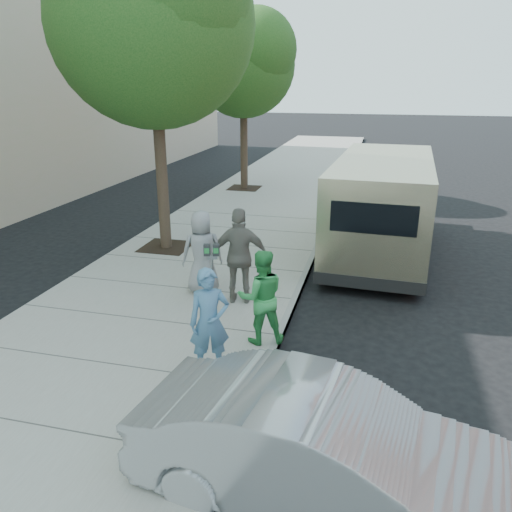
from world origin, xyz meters
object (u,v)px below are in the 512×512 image
Objects in this scene: person_officer at (209,322)px; person_green_shirt at (261,297)px; parking_meter at (212,264)px; tree_near at (154,15)px; person_striped_polo at (240,256)px; sedan at (325,453)px; person_gray_shirt at (202,252)px; van at (382,204)px; tree_far at (245,60)px.

person_green_shirt is at bearing 39.15° from person_officer.
person_green_shirt is at bearing -50.00° from parking_meter.
person_officer is (2.95, -5.21, -4.60)m from tree_near.
sedan is at bearing 104.80° from person_striped_polo.
person_green_shirt is at bearing 109.27° from person_gray_shirt.
person_striped_polo is at bearing -118.94° from van.
person_striped_polo is (2.71, -10.35, -3.81)m from tree_far.
tree_near is at bearing 41.93° from sedan.
tree_near is 4.72× the size of person_officer.
tree_near is at bearing -163.03° from van.
tree_near reaches higher than van.
person_officer is 2.47m from person_striped_polo.
tree_near is at bearing -90.00° from tree_far.
person_officer is at bearing -77.04° from tree_far.
person_officer is at bearing 87.80° from person_gray_shirt.
tree_far is 12.88m from person_green_shirt.
van reaches higher than person_gray_shirt.
tree_near is 5.50m from person_gray_shirt.
parking_meter is 0.33× the size of sedan.
person_striped_polo is (-2.12, 4.38, 0.41)m from sedan.
person_gray_shirt is at bearing -69.16° from person_green_shirt.
tree_near is 6.06m from parking_meter.
tree_far is 11.36m from person_striped_polo.
van is 4.14× the size of person_officer.
person_green_shirt is at bearing 32.68° from sedan.
tree_near is 1.87× the size of sedan.
tree_far is at bearing -86.34° from person_striped_polo.
person_officer is at bearing -60.50° from tree_near.
tree_far reaches higher than parking_meter.
tree_far is 11.85m from parking_meter.
person_officer reaches higher than parking_meter.
person_striped_polo is (0.34, 0.63, -0.04)m from parking_meter.
parking_meter is (2.37, -3.39, -4.43)m from tree_near.
person_gray_shirt is at bearing 104.80° from parking_meter.
person_officer is (0.58, -1.83, -0.17)m from parking_meter.
sedan is at bearing -70.77° from person_officer.
person_green_shirt is (1.08, -0.77, -0.18)m from parking_meter.
tree_far reaches higher than person_green_shirt.
sedan is at bearing 98.55° from person_gray_shirt.
parking_meter is 0.85× the size of person_green_shirt.
van reaches higher than person_striped_polo.
person_gray_shirt reaches higher than person_green_shirt.
parking_meter is 0.72m from person_striped_polo.
parking_meter is (2.37, -10.99, -3.77)m from tree_far.
van is at bearing 45.42° from person_officer.
person_gray_shirt is (1.85, -10.05, -3.90)m from tree_far.
tree_near reaches higher than person_officer.
tree_near reaches higher than person_striped_polo.
person_green_shirt is at bearing -105.15° from van.
tree_far is 1.61× the size of sedan.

